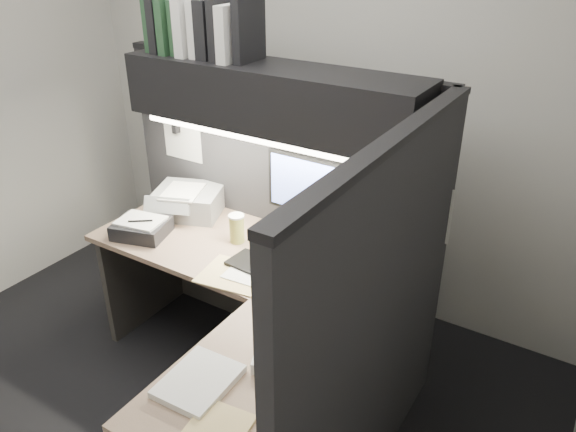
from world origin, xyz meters
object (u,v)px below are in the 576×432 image
object	(u,v)px
keyboard	(274,273)
notebook_stack	(142,228)
telephone	(349,255)
coffee_cup	(237,229)
desk	(236,384)
printer	(189,201)
overhead_shelf	(270,97)
monitor	(309,212)

from	to	relation	value
keyboard	notebook_stack	xyz separation A→B (m)	(-0.82, -0.05, 0.03)
telephone	coffee_cup	world-z (taller)	coffee_cup
telephone	desk	bearing A→B (deg)	-79.74
desk	printer	bearing A→B (deg)	139.70
desk	printer	xyz separation A→B (m)	(-0.87, 0.74, 0.36)
telephone	notebook_stack	xyz separation A→B (m)	(-1.08, -0.34, -0.00)
overhead_shelf	notebook_stack	world-z (taller)	overhead_shelf
monitor	keyboard	world-z (taller)	monitor
monitor	keyboard	distance (m)	0.37
desk	keyboard	distance (m)	0.55
overhead_shelf	keyboard	world-z (taller)	overhead_shelf
printer	notebook_stack	world-z (taller)	printer
coffee_cup	notebook_stack	world-z (taller)	coffee_cup
overhead_shelf	telephone	world-z (taller)	overhead_shelf
desk	coffee_cup	distance (m)	0.83
overhead_shelf	desk	bearing A→B (deg)	-68.21
telephone	coffee_cup	distance (m)	0.61
printer	coffee_cup	bearing A→B (deg)	-37.36
overhead_shelf	keyboard	size ratio (longest dim) A/B	3.11
telephone	printer	xyz separation A→B (m)	(-1.04, 0.00, 0.03)
coffee_cup	printer	size ratio (longest dim) A/B	0.40
printer	notebook_stack	xyz separation A→B (m)	(-0.04, -0.34, -0.03)
desk	telephone	xyz separation A→B (m)	(0.17, 0.74, 0.33)
coffee_cup	telephone	bearing A→B (deg)	11.26
desk	coffee_cup	size ratio (longest dim) A/B	11.59
desk	overhead_shelf	size ratio (longest dim) A/B	1.10
telephone	printer	distance (m)	1.04
keyboard	printer	bearing A→B (deg)	163.79
keyboard	printer	size ratio (longest dim) A/B	1.35
keyboard	coffee_cup	xyz separation A→B (m)	(-0.34, 0.17, 0.06)
desk	notebook_stack	size ratio (longest dim) A/B	6.21
desk	overhead_shelf	world-z (taller)	overhead_shelf
keyboard	overhead_shelf	bearing A→B (deg)	129.02
printer	desk	bearing A→B (deg)	-61.95
coffee_cup	keyboard	bearing A→B (deg)	-25.91
monitor	keyboard	xyz separation A→B (m)	(-0.01, -0.32, -0.19)
overhead_shelf	notebook_stack	size ratio (longest dim) A/B	5.66
keyboard	telephone	xyz separation A→B (m)	(0.26, 0.29, 0.03)
printer	notebook_stack	distance (m)	0.35
monitor	notebook_stack	size ratio (longest dim) A/B	1.84
coffee_cup	notebook_stack	distance (m)	0.53
overhead_shelf	keyboard	xyz separation A→B (m)	(0.21, -0.30, -0.76)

